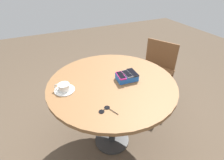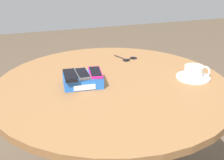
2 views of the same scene
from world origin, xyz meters
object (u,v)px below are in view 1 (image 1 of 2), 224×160
object	(u,v)px
phone_box	(127,77)
phone_gray	(127,74)
chair_near_window	(155,70)
saucer	(65,90)
round_table	(112,91)
phone_black	(133,72)
sunglasses	(105,110)
coffee_cup	(64,87)
phone_magenta	(121,75)

from	to	relation	value
phone_box	phone_gray	world-z (taller)	phone_gray
chair_near_window	saucer	bearing A→B (deg)	18.78
phone_box	round_table	bearing A→B (deg)	-8.95
round_table	phone_black	size ratio (longest dim) A/B	7.73
round_table	chair_near_window	size ratio (longest dim) A/B	1.39
round_table	phone_box	size ratio (longest dim) A/B	6.02
phone_box	saucer	bearing A→B (deg)	-7.32
sunglasses	chair_near_window	xyz separation A→B (m)	(-1.03, -0.76, -0.34)
phone_black	coffee_cup	world-z (taller)	phone_black
round_table	phone_magenta	world-z (taller)	phone_magenta
coffee_cup	phone_gray	bearing A→B (deg)	172.42
round_table	saucer	size ratio (longest dim) A/B	6.79
saucer	chair_near_window	size ratio (longest dim) A/B	0.21
phone_magenta	saucer	size ratio (longest dim) A/B	0.83
round_table	phone_gray	xyz separation A→B (m)	(-0.13, 0.02, 0.15)
phone_magenta	saucer	world-z (taller)	phone_magenta
coffee_cup	phone_black	bearing A→B (deg)	173.37
phone_gray	chair_near_window	world-z (taller)	phone_gray
saucer	coffee_cup	world-z (taller)	coffee_cup
chair_near_window	phone_gray	bearing A→B (deg)	34.53
phone_black	phone_magenta	world-z (taller)	same
phone_box	phone_magenta	bearing A→B (deg)	1.04
saucer	sunglasses	xyz separation A→B (m)	(-0.21, 0.34, -0.00)
coffee_cup	saucer	bearing A→B (deg)	157.42
phone_magenta	saucer	bearing A→B (deg)	-8.36
phone_box	phone_black	distance (m)	0.07
phone_box	sunglasses	xyz separation A→B (m)	(0.32, 0.27, -0.02)
round_table	chair_near_window	xyz separation A→B (m)	(-0.84, -0.47, -0.24)
phone_box	phone_magenta	size ratio (longest dim) A/B	1.35
phone_gray	phone_magenta	distance (m)	0.06
round_table	phone_black	bearing A→B (deg)	173.91
phone_box	saucer	distance (m)	0.53
sunglasses	chair_near_window	bearing A→B (deg)	-143.50
round_table	phone_box	bearing A→B (deg)	171.05
chair_near_window	round_table	bearing A→B (deg)	28.98
phone_black	chair_near_window	bearing A→B (deg)	-143.36
phone_black	phone_gray	size ratio (longest dim) A/B	1.14
phone_magenta	chair_near_window	xyz separation A→B (m)	(-0.77, -0.49, -0.40)
phone_magenta	phone_box	bearing A→B (deg)	-178.96
round_table	phone_black	xyz separation A→B (m)	(-0.19, 0.02, 0.15)
round_table	phone_gray	world-z (taller)	phone_gray
saucer	sunglasses	size ratio (longest dim) A/B	1.38
saucer	round_table	bearing A→B (deg)	173.23
phone_box	sunglasses	distance (m)	0.42
phone_box	phone_magenta	world-z (taller)	phone_magenta
phone_gray	sunglasses	size ratio (longest dim) A/B	1.07
phone_black	sunglasses	xyz separation A→B (m)	(0.37, 0.27, -0.06)
round_table	phone_magenta	size ratio (longest dim) A/B	8.15
sunglasses	saucer	bearing A→B (deg)	-58.80
coffee_cup	chair_near_window	bearing A→B (deg)	-161.31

